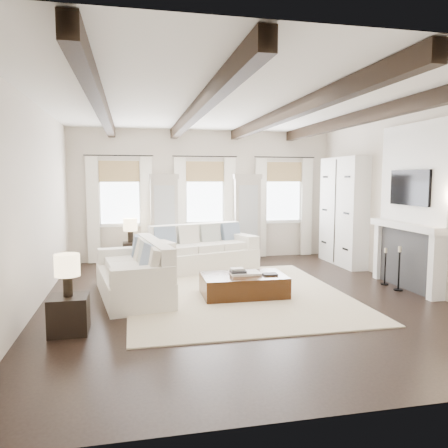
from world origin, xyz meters
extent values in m
plane|color=black|center=(0.00, 0.00, 0.00)|extent=(7.50, 7.50, 0.00)
cube|color=beige|center=(0.00, 3.75, 1.60)|extent=(6.50, 0.04, 3.20)
cube|color=beige|center=(0.00, -3.75, 1.60)|extent=(6.50, 0.04, 3.20)
cube|color=beige|center=(-3.25, 0.00, 1.60)|extent=(0.04, 7.50, 3.20)
cube|color=beige|center=(3.25, 0.00, 1.60)|extent=(0.04, 7.50, 3.20)
cube|color=white|center=(0.00, 0.00, 3.20)|extent=(6.50, 7.50, 0.04)
cube|color=black|center=(-2.20, 0.00, 3.08)|extent=(0.16, 7.40, 0.22)
cube|color=black|center=(-0.75, 0.00, 3.08)|extent=(0.16, 7.40, 0.22)
cube|color=black|center=(0.75, 0.00, 3.08)|extent=(0.16, 7.40, 0.22)
cube|color=black|center=(2.20, 0.00, 3.08)|extent=(0.16, 7.40, 0.22)
cube|color=white|center=(-2.05, 3.72, 1.65)|extent=(0.90, 0.03, 1.45)
cube|color=tan|center=(-2.05, 3.66, 2.18)|extent=(0.94, 0.04, 0.50)
cube|color=white|center=(-2.67, 3.62, 1.27)|extent=(0.28, 0.08, 2.50)
cube|color=white|center=(-1.43, 3.62, 1.27)|extent=(0.28, 0.08, 2.50)
cylinder|color=black|center=(-2.05, 3.61, 2.55)|extent=(1.60, 0.02, 0.02)
cube|color=white|center=(0.00, 3.72, 1.65)|extent=(0.90, 0.03, 1.45)
cube|color=tan|center=(0.00, 3.66, 2.18)|extent=(0.94, 0.04, 0.50)
cube|color=white|center=(-0.62, 3.62, 1.27)|extent=(0.28, 0.08, 2.50)
cube|color=white|center=(0.62, 3.62, 1.27)|extent=(0.28, 0.08, 2.50)
cylinder|color=black|center=(0.00, 3.61, 2.55)|extent=(1.60, 0.02, 0.02)
cube|color=white|center=(2.05, 3.72, 1.65)|extent=(0.90, 0.03, 1.45)
cube|color=tan|center=(2.05, 3.66, 2.18)|extent=(0.94, 0.04, 0.50)
cube|color=white|center=(1.43, 3.62, 1.27)|extent=(0.28, 0.08, 2.50)
cube|color=white|center=(2.67, 3.62, 1.27)|extent=(0.28, 0.08, 2.50)
cylinder|color=black|center=(2.05, 3.61, 2.55)|extent=(1.60, 0.02, 0.02)
cube|color=#BDB5A8|center=(-1.02, 3.53, 1.00)|extent=(0.64, 0.38, 2.00)
cube|color=#B2B7BA|center=(-1.02, 3.33, 1.15)|extent=(0.48, 0.02, 1.40)
cube|color=#BDB5A8|center=(-1.02, 3.53, 2.06)|extent=(0.70, 0.42, 0.12)
cube|color=#BDB5A8|center=(1.02, 3.53, 1.00)|extent=(0.64, 0.38, 2.00)
cube|color=#B2B7BA|center=(1.02, 3.33, 1.15)|extent=(0.48, 0.02, 1.40)
cube|color=#BDB5A8|center=(1.02, 3.53, 2.06)|extent=(0.70, 0.42, 0.12)
cube|color=#272729|center=(3.16, 0.00, 0.55)|extent=(0.18, 1.50, 1.10)
cube|color=black|center=(3.13, 0.00, 0.40)|extent=(0.10, 0.90, 0.70)
cube|color=white|center=(3.12, -0.82, 0.55)|extent=(0.26, 0.14, 1.10)
cube|color=white|center=(3.12, 0.82, 0.55)|extent=(0.26, 0.14, 1.10)
cube|color=white|center=(3.09, 0.00, 1.16)|extent=(0.32, 1.90, 0.12)
cube|color=white|center=(3.20, 0.00, 2.10)|extent=(0.10, 1.90, 1.80)
cube|color=black|center=(3.13, 0.00, 1.85)|extent=(0.07, 1.10, 0.64)
cube|color=silver|center=(3.05, 2.35, 1.25)|extent=(0.40, 1.70, 2.50)
cube|color=black|center=(2.84, 2.35, 1.25)|extent=(0.01, 0.02, 2.40)
cube|color=beige|center=(-0.04, 0.22, 0.01)|extent=(3.70, 4.27, 0.02)
cube|color=white|center=(-0.25, 2.41, 0.22)|extent=(2.52, 1.70, 0.44)
cube|color=white|center=(-0.37, 2.79, 0.71)|extent=(2.16, 0.90, 0.55)
cube|color=white|center=(-1.21, 2.10, 0.58)|extent=(0.58, 1.03, 0.29)
cube|color=white|center=(0.71, 2.72, 0.58)|extent=(0.58, 1.03, 0.29)
cube|color=white|center=(-0.84, 2.16, 0.52)|extent=(0.79, 0.82, 0.15)
cube|color=white|center=(-0.23, 2.35, 0.52)|extent=(0.79, 0.82, 0.15)
cube|color=white|center=(0.38, 2.55, 0.52)|extent=(0.79, 0.82, 0.15)
cube|color=slate|center=(-1.10, 2.36, 0.75)|extent=(0.51, 0.37, 0.48)
cube|color=silver|center=(-0.57, 2.53, 0.75)|extent=(0.51, 0.37, 0.48)
cube|color=beige|center=(-0.05, 2.69, 0.75)|extent=(0.51, 0.37, 0.48)
cube|color=slate|center=(0.47, 2.86, 0.75)|extent=(0.51, 0.37, 0.48)
cube|color=white|center=(-1.80, 0.46, 0.21)|extent=(1.34, 2.36, 0.42)
cube|color=white|center=(-1.42, 0.51, 0.69)|extent=(0.56, 2.13, 0.53)
cube|color=white|center=(-1.95, 1.42, 0.56)|extent=(0.99, 0.42, 0.28)
cube|color=white|center=(-1.65, -0.51, 0.56)|extent=(0.99, 0.42, 0.28)
cube|color=white|center=(-1.95, 1.06, 0.50)|extent=(0.72, 0.68, 0.15)
cube|color=white|center=(-1.85, 0.45, 0.50)|extent=(0.72, 0.68, 0.15)
cube|color=white|center=(-1.76, -0.16, 0.50)|extent=(0.72, 0.68, 0.15)
cube|color=slate|center=(-1.72, 1.27, 0.72)|extent=(0.30, 0.48, 0.46)
cube|color=silver|center=(-1.66, 0.88, 0.72)|extent=(0.30, 0.48, 0.46)
cube|color=beige|center=(-1.60, 0.49, 0.72)|extent=(0.30, 0.48, 0.46)
cube|color=slate|center=(-1.53, 0.09, 0.72)|extent=(0.30, 0.48, 0.46)
cube|color=silver|center=(-1.47, -0.30, 0.72)|extent=(0.30, 0.48, 0.46)
cube|color=black|center=(0.06, 0.10, 0.19)|extent=(1.43, 0.90, 0.37)
cube|color=white|center=(0.10, 0.15, 0.39)|extent=(0.51, 0.39, 0.04)
cube|color=#262628|center=(-0.03, 0.11, 0.43)|extent=(0.26, 0.20, 0.04)
cube|color=beige|center=(-0.04, 0.16, 0.47)|extent=(0.22, 0.17, 0.03)
cube|color=#262628|center=(0.50, -0.01, 0.39)|extent=(0.24, 0.18, 0.03)
cube|color=black|center=(-2.62, -1.16, 0.25)|extent=(0.49, 0.49, 0.49)
cylinder|color=black|center=(-2.62, -1.16, 0.63)|extent=(0.13, 0.13, 0.27)
cylinder|color=#F9D89E|center=(-2.62, -1.16, 0.90)|extent=(0.32, 0.32, 0.29)
cube|color=black|center=(-1.82, 3.27, 0.27)|extent=(0.36, 0.36, 0.54)
cylinder|color=black|center=(-1.82, 3.27, 0.67)|extent=(0.13, 0.13, 0.27)
cylinder|color=#F9D89E|center=(-1.82, 3.27, 0.95)|extent=(0.32, 0.32, 0.29)
cylinder|color=black|center=(2.90, -0.11, 0.01)|extent=(0.16, 0.16, 0.02)
cylinder|color=black|center=(2.90, -0.11, 0.36)|extent=(0.03, 0.03, 0.71)
cylinder|color=beige|center=(2.90, -0.11, 0.75)|extent=(0.06, 0.06, 0.10)
cylinder|color=black|center=(2.90, 0.32, 0.01)|extent=(0.14, 0.14, 0.02)
cylinder|color=black|center=(2.90, 0.32, 0.31)|extent=(0.03, 0.03, 0.63)
cylinder|color=beige|center=(2.90, 0.32, 0.66)|extent=(0.05, 0.05, 0.09)
camera|label=1|loc=(-1.80, -7.00, 2.02)|focal=35.00mm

